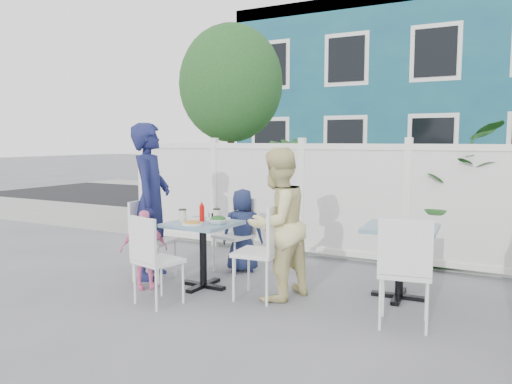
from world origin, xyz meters
The scene contains 29 objects.
ground centered at (0.00, 0.00, 0.00)m, with size 80.00×80.00×0.00m, color slate.
near_sidewalk centered at (0.00, 3.80, 0.01)m, with size 24.00×2.60×0.01m, color gray.
street centered at (0.00, 7.50, 0.00)m, with size 24.00×5.00×0.01m, color black.
far_sidewalk centered at (0.00, 10.60, 0.01)m, with size 24.00×1.60×0.01m, color gray.
building centered at (-0.50, 14.00, 3.00)m, with size 11.00×6.00×6.00m.
fence_back centered at (0.10, 2.40, 0.78)m, with size 5.86×0.08×1.60m.
tree centered at (-1.60, 3.30, 2.59)m, with size 1.80×1.62×3.59m.
utility_cabinet centered at (-2.36, 4.00, 0.68)m, with size 0.73×0.52×1.36m, color gold.
potted_shrub_a centered at (-0.34, 3.10, 0.84)m, with size 0.94×0.94×1.67m, color #143C1A.
potted_shrub_b centered at (1.86, 3.00, 0.95)m, with size 1.70×1.48×1.89m, color #143C1A.
main_table centered at (-0.28, 0.49, 0.57)m, with size 0.72×0.72×0.74m.
spare_table centered at (1.75, 1.13, 0.59)m, with size 0.77×0.77×0.76m.
chair_left centered at (-1.05, 0.48, 0.54)m, with size 0.45×0.46×0.94m.
chair_right centered at (0.52, 0.44, 0.58)m, with size 0.48×0.49×0.99m.
chair_back centered at (-0.32, 1.34, 0.53)m, with size 0.49×0.48×0.92m.
chair_near centered at (-0.38, -0.26, 0.53)m, with size 0.49×0.48×0.91m.
chair_spare centered at (1.97, 0.29, 0.58)m, with size 0.52×0.50×0.99m.
man centered at (-1.07, 0.56, 0.93)m, with size 0.67×0.44×1.85m, color #181C4B.
woman centered at (0.61, 0.54, 0.79)m, with size 0.76×0.60×1.57m, color #DCC744.
boy centered at (-0.23, 1.30, 0.52)m, with size 0.51×0.33×1.04m, color #1A2347.
toddler centered at (-0.85, 0.16, 0.44)m, with size 0.52×0.21×0.88m, color pink.
plate_main centered at (-0.30, 0.33, 0.75)m, with size 0.23×0.23×0.01m, color white.
plate_side centered at (-0.46, 0.57, 0.75)m, with size 0.21×0.21×0.01m, color white.
salad_bowl centered at (-0.07, 0.49, 0.77)m, with size 0.24×0.24×0.06m, color white.
coffee_cup_a centered at (-0.52, 0.45, 0.80)m, with size 0.08×0.08×0.13m, color beige.
coffee_cup_b centered at (-0.24, 0.71, 0.80)m, with size 0.08×0.08×0.12m, color beige.
ketchup_bottle centered at (-0.32, 0.54, 0.83)m, with size 0.05×0.05×0.18m, color #BF0907.
salt_shaker centered at (-0.37, 0.75, 0.77)m, with size 0.03×0.03×0.07m, color white.
pepper_shaker centered at (-0.31, 0.74, 0.78)m, with size 0.03×0.03×0.07m, color black.
Camera 1 is at (2.82, -4.05, 1.65)m, focal length 35.00 mm.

